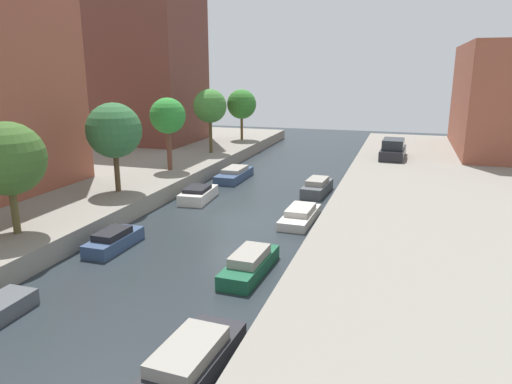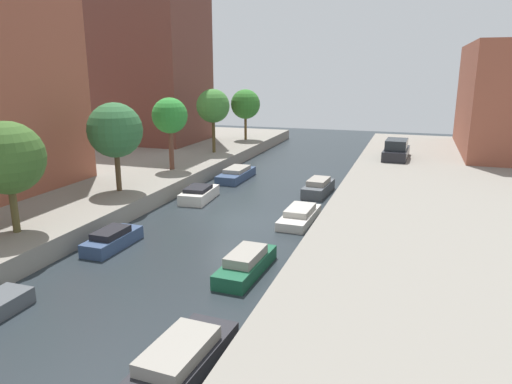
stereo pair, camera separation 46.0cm
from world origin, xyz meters
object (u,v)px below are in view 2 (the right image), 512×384
apartment_tower_far (146,29)px  moored_boat_right_1 (178,363)px  street_tree_3 (170,116)px  street_tree_1 (7,158)px  moored_boat_right_3 (300,215)px  street_tree_5 (245,104)px  moored_boat_left_3 (199,194)px  parked_car (396,150)px  street_tree_4 (213,106)px  street_tree_2 (115,130)px  moored_boat_left_2 (112,239)px  moored_boat_right_4 (318,187)px  moored_boat_left_4 (236,174)px  moored_boat_right_2 (246,264)px

apartment_tower_far → moored_boat_right_1: (19.68, -32.15, -11.31)m
street_tree_3 → street_tree_1: bearing=-90.0°
street_tree_3 → moored_boat_right_3: bearing=-28.4°
street_tree_5 → moored_boat_left_3: bearing=-78.8°
street_tree_5 → parked_car: 16.54m
street_tree_4 → street_tree_2: bearing=-90.0°
moored_boat_left_3 → street_tree_3: bearing=136.2°
street_tree_5 → moored_boat_left_2: size_ratio=1.54×
street_tree_2 → moored_boat_right_1: (10.87, -13.43, -4.17)m
apartment_tower_far → moored_boat_left_2: bearing=-63.3°
moored_boat_right_4 → street_tree_1: bearing=-126.2°
street_tree_3 → parked_car: size_ratio=1.08×
apartment_tower_far → moored_boat_right_4: bearing=-31.6°
street_tree_2 → moored_boat_left_4: 10.71m
street_tree_2 → street_tree_5: (0.00, 22.22, -0.01)m
street_tree_3 → parked_car: bearing=32.4°
street_tree_5 → street_tree_4: bearing=-90.0°
street_tree_5 → moored_boat_right_1: bearing=-73.0°
street_tree_3 → moored_boat_left_4: size_ratio=1.13×
street_tree_3 → parked_car: street_tree_3 is taller
moored_boat_left_3 → moored_boat_right_2: size_ratio=0.87×
moored_boat_right_3 → moored_boat_left_4: bearing=129.4°
street_tree_4 → moored_boat_right_4: (10.64, -7.37, -4.51)m
moored_boat_left_3 → moored_boat_right_3: moored_boat_left_3 is taller
street_tree_1 → street_tree_2: bearing=90.0°
moored_boat_left_4 → moored_boat_right_4: (6.65, -2.28, 0.06)m
parked_car → street_tree_2: bearing=-133.2°
moored_boat_left_2 → moored_boat_left_3: (0.29, 8.73, 0.01)m
street_tree_4 → parked_car: bearing=7.5°
apartment_tower_far → moored_boat_left_2: size_ratio=6.52×
moored_boat_right_2 → moored_boat_right_3: (0.48, 7.28, -0.07)m
street_tree_2 → moored_boat_left_3: size_ratio=1.50×
parked_car → street_tree_4: bearing=-172.5°
moored_boat_right_1 → moored_boat_right_2: bearing=94.4°
street_tree_4 → moored_boat_left_4: (3.99, -5.09, -4.57)m
street_tree_3 → moored_boat_left_2: bearing=-74.0°
street_tree_1 → street_tree_2: 7.79m
parked_car → street_tree_3: bearing=-147.6°
moored_boat_right_1 → moored_boat_right_3: 14.12m
moored_boat_right_2 → moored_boat_right_4: 13.33m
street_tree_3 → moored_boat_right_4: bearing=1.1°
apartment_tower_far → street_tree_2: (8.80, -18.71, -7.14)m
street_tree_2 → moored_boat_right_1: street_tree_2 is taller
street_tree_2 → moored_boat_right_4: size_ratio=1.35×
parked_car → moored_boat_right_1: bearing=-98.1°
street_tree_5 → moored_boat_right_4: (10.64, -15.48, -4.12)m
street_tree_5 → moored_boat_right_4: size_ratio=1.32×
moored_boat_left_2 → street_tree_1: bearing=-151.6°
street_tree_4 → moored_boat_right_1: size_ratio=1.18×
street_tree_1 → street_tree_2: street_tree_2 is taller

